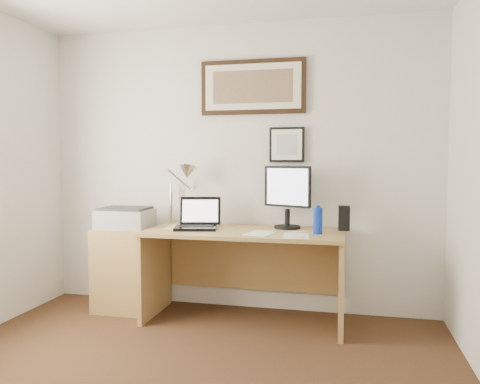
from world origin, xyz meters
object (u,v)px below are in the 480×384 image
(book, at_px, (169,227))
(desk, at_px, (246,257))
(laptop, at_px, (197,222))
(printer, at_px, (125,218))
(side_cabinet, at_px, (126,269))
(lcd_monitor, at_px, (287,194))
(water_bottle, at_px, (318,221))

(book, height_order, desk, book)
(laptop, bearing_deg, printer, 177.62)
(side_cabinet, xyz_separation_m, lcd_monitor, (1.40, 0.13, 0.68))
(laptop, bearing_deg, desk, 11.10)
(side_cabinet, xyz_separation_m, water_bottle, (1.66, -0.11, 0.49))
(side_cabinet, distance_m, book, 0.59)
(lcd_monitor, bearing_deg, side_cabinet, -174.59)
(side_cabinet, height_order, book, book)
(side_cabinet, bearing_deg, laptop, -3.69)
(lcd_monitor, bearing_deg, water_bottle, -41.69)
(side_cabinet, xyz_separation_m, desk, (1.07, 0.04, 0.15))
(desk, bearing_deg, lcd_monitor, 16.52)
(water_bottle, relative_size, laptop, 0.52)
(book, relative_size, laptop, 0.67)
(lcd_monitor, distance_m, printer, 1.42)
(printer, bearing_deg, side_cabinet, 110.42)
(desk, relative_size, laptop, 4.14)
(book, relative_size, desk, 0.16)
(water_bottle, relative_size, printer, 0.46)
(water_bottle, xyz_separation_m, desk, (-0.59, 0.14, -0.34))
(book, xyz_separation_m, lcd_monitor, (0.96, 0.20, 0.28))
(printer, bearing_deg, book, -7.15)
(book, distance_m, lcd_monitor, 1.02)
(water_bottle, bearing_deg, book, 178.31)
(desk, bearing_deg, water_bottle, -13.33)
(book, xyz_separation_m, printer, (-0.43, 0.05, 0.06))
(desk, xyz_separation_m, laptop, (-0.40, -0.08, 0.29))
(laptop, distance_m, lcd_monitor, 0.78)
(water_bottle, relative_size, desk, 0.13)
(side_cabinet, bearing_deg, lcd_monitor, 5.41)
(book, bearing_deg, lcd_monitor, 11.82)
(laptop, xyz_separation_m, lcd_monitor, (0.73, 0.18, 0.23))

